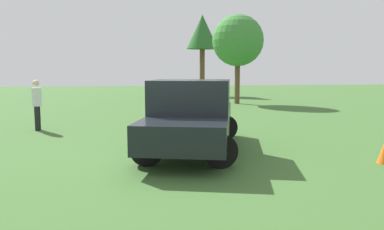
# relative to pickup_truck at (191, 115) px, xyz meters

# --- Properties ---
(ground_plane) EXTENTS (80.00, 80.00, 0.00)m
(ground_plane) POSITION_rel_pickup_truck_xyz_m (0.41, 0.50, -0.91)
(ground_plane) COLOR #3D662D
(pickup_truck) EXTENTS (3.05, 5.28, 1.78)m
(pickup_truck) POSITION_rel_pickup_truck_xyz_m (0.00, 0.00, 0.00)
(pickup_truck) COLOR black
(pickup_truck) RESTS_ON ground_plane
(person_bystander) EXTENTS (0.32, 0.34, 1.69)m
(person_bystander) POSITION_rel_pickup_truck_xyz_m (4.66, -3.98, 0.04)
(person_bystander) COLOR black
(person_bystander) RESTS_ON ground_plane
(tree_back_left) EXTENTS (3.06, 3.06, 5.30)m
(tree_back_left) POSITION_rel_pickup_truck_xyz_m (-4.58, -12.85, 2.84)
(tree_back_left) COLOR brown
(tree_back_left) RESTS_ON ground_plane
(tree_back_right) EXTENTS (2.53, 2.53, 6.39)m
(tree_back_right) POSITION_rel_pickup_truck_xyz_m (-3.76, -20.68, 4.04)
(tree_back_right) COLOR brown
(tree_back_right) RESTS_ON ground_plane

